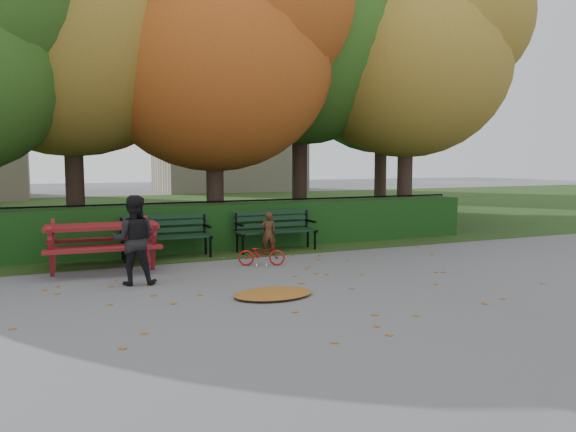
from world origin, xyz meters
name	(u,v)px	position (x,y,z in m)	size (l,w,h in m)	color
ground	(302,290)	(0.00, 0.00, 0.00)	(90.00, 90.00, 0.00)	slate
grass_strip	(143,213)	(0.00, 14.00, 0.01)	(90.00, 90.00, 0.00)	#1C3614
building_right	(228,99)	(8.00, 28.00, 6.00)	(9.00, 6.00, 12.00)	#BBAB90
hedge	(216,226)	(0.00, 4.50, 0.50)	(13.00, 0.90, 1.00)	black
iron_fence	(206,221)	(0.00, 5.30, 0.54)	(14.00, 0.04, 1.02)	black
tree_b	(85,14)	(-2.44, 6.75, 5.40)	(6.72, 6.40, 8.79)	black
tree_c	(229,45)	(0.83, 5.96, 4.82)	(6.30, 6.00, 8.00)	black
tree_d	(316,21)	(3.88, 7.23, 5.98)	(7.14, 6.80, 9.58)	black
tree_e	(422,51)	(6.52, 5.77, 5.08)	(6.09, 5.80, 8.16)	black
tree_g	(394,67)	(8.33, 9.76, 5.37)	(6.30, 6.00, 8.55)	black
bench_left	(166,233)	(-1.30, 3.70, 0.52)	(1.80, 0.57, 0.88)	black
bench_right	(275,227)	(1.10, 3.70, 0.52)	(1.80, 0.57, 0.88)	black
picnic_table	(102,235)	(-2.61, 2.91, 0.65)	(2.04, 1.69, 0.95)	maroon
leaf_pile	(273,294)	(-0.56, -0.18, 0.04)	(1.19, 0.82, 0.08)	brown
leaf_scatter	(294,286)	(0.00, 0.30, 0.01)	(9.00, 5.70, 0.01)	brown
child	(268,234)	(0.74, 3.20, 0.45)	(0.33, 0.22, 0.91)	#3F2414
adult	(134,240)	(-2.28, 1.47, 0.72)	(0.70, 0.54, 1.43)	black
bicycle	(262,253)	(0.17, 2.14, 0.23)	(0.31, 0.88, 0.46)	#A8120F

